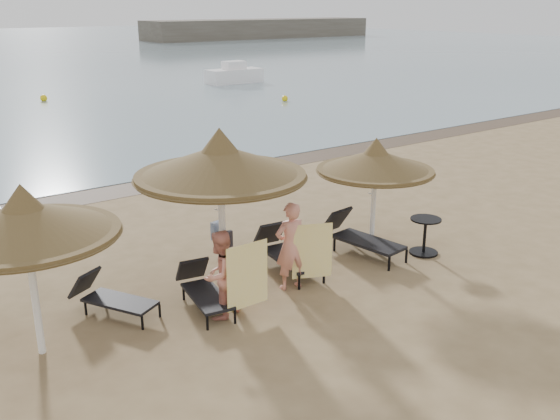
% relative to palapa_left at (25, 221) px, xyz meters
% --- Properties ---
extents(ground, '(160.00, 160.00, 0.00)m').
position_rel_palapa_left_xyz_m(ground, '(3.89, -1.34, -2.26)').
color(ground, '#957A53').
rests_on(ground, ground).
extents(wet_sand_strip, '(200.00, 1.60, 0.01)m').
position_rel_palapa_left_xyz_m(wet_sand_strip, '(3.89, 8.06, -2.26)').
color(wet_sand_strip, brown).
rests_on(wet_sand_strip, ground).
extents(palapa_left, '(2.87, 2.87, 2.84)m').
position_rel_palapa_left_xyz_m(palapa_left, '(0.00, 0.00, 0.00)').
color(palapa_left, white).
rests_on(palapa_left, ground).
extents(palapa_center, '(3.26, 3.26, 3.23)m').
position_rel_palapa_left_xyz_m(palapa_center, '(3.62, 0.28, 0.31)').
color(palapa_center, white).
rests_on(palapa_center, ground).
extents(palapa_right, '(2.63, 2.63, 2.61)m').
position_rel_palapa_left_xyz_m(palapa_right, '(7.46, 0.07, -0.19)').
color(palapa_right, white).
rests_on(palapa_right, ground).
extents(lounger_far_left, '(1.28, 1.74, 0.75)m').
position_rel_palapa_left_xyz_m(lounger_far_left, '(1.42, 0.64, -1.93)').
color(lounger_far_left, black).
rests_on(lounger_far_left, ground).
extents(lounger_near_left, '(0.85, 1.79, 0.77)m').
position_rel_palapa_left_xyz_m(lounger_near_left, '(2.94, -0.09, -1.92)').
color(lounger_near_left, black).
rests_on(lounger_near_left, ground).
extents(lounger_near_right, '(0.86, 2.02, 0.87)m').
position_rel_palapa_left_xyz_m(lounger_near_right, '(5.21, 0.39, -1.87)').
color(lounger_near_right, black).
rests_on(lounger_near_right, ground).
extents(lounger_far_right, '(0.94, 2.12, 0.92)m').
position_rel_palapa_left_xyz_m(lounger_far_right, '(7.06, 0.10, -1.85)').
color(lounger_far_right, black).
rests_on(lounger_far_right, ground).
extents(side_table, '(0.69, 0.69, 0.83)m').
position_rel_palapa_left_xyz_m(side_table, '(8.23, -0.81, -1.87)').
color(side_table, black).
rests_on(side_table, ground).
extents(person_left, '(1.02, 0.86, 1.89)m').
position_rel_palapa_left_xyz_m(person_left, '(2.99, -0.66, -1.32)').
color(person_left, '#DF8A74').
rests_on(person_left, ground).
extents(person_right, '(1.03, 0.75, 2.06)m').
position_rel_palapa_left_xyz_m(person_right, '(4.71, -0.45, -1.23)').
color(person_right, '#DF8A74').
rests_on(person_right, ground).
extents(towel_left, '(0.86, 0.03, 1.20)m').
position_rel_palapa_left_xyz_m(towel_left, '(3.34, -1.01, -1.43)').
color(towel_left, yellow).
rests_on(towel_left, ground).
extents(towel_right, '(0.74, 0.35, 1.13)m').
position_rel_palapa_left_xyz_m(towel_right, '(5.06, -0.70, -1.49)').
color(towel_right, yellow).
rests_on(towel_right, ground).
extents(bag_patterned, '(0.30, 0.15, 0.36)m').
position_rel_palapa_left_xyz_m(bag_patterned, '(3.62, 0.46, -1.07)').
color(bag_patterned, silver).
rests_on(bag_patterned, ground).
extents(bag_dark, '(0.23, 0.09, 0.32)m').
position_rel_palapa_left_xyz_m(bag_dark, '(3.62, 0.12, -1.16)').
color(bag_dark, black).
rests_on(bag_dark, ground).
extents(buoy_mid, '(0.40, 0.40, 0.40)m').
position_rel_palapa_left_xyz_m(buoy_mid, '(8.32, 27.83, -2.07)').
color(buoy_mid, yellow).
rests_on(buoy_mid, ground).
extents(buoy_right, '(0.35, 0.35, 0.35)m').
position_rel_palapa_left_xyz_m(buoy_right, '(19.56, 19.56, -2.09)').
color(buoy_right, yellow).
rests_on(buoy_right, ground).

